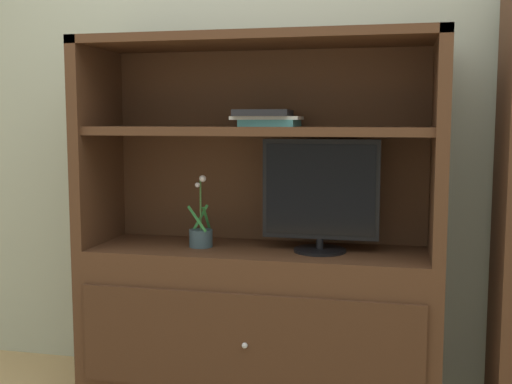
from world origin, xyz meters
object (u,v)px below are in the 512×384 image
object	(u,v)px
tv_monitor	(320,195)
potted_plant	(201,235)
media_console	(259,287)
magazine_stack	(267,118)

from	to	relation	value
tv_monitor	potted_plant	distance (m)	0.55
media_console	tv_monitor	size ratio (longest dim) A/B	3.24
potted_plant	magazine_stack	world-z (taller)	magazine_stack
media_console	potted_plant	distance (m)	0.34
tv_monitor	potted_plant	xyz separation A→B (m)	(-0.52, -0.01, -0.18)
media_console	magazine_stack	bearing A→B (deg)	-1.73
potted_plant	tv_monitor	bearing A→B (deg)	1.19
potted_plant	magazine_stack	xyz separation A→B (m)	(0.29, 0.02, 0.51)
tv_monitor	potted_plant	size ratio (longest dim) A/B	1.55
potted_plant	magazine_stack	distance (m)	0.58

